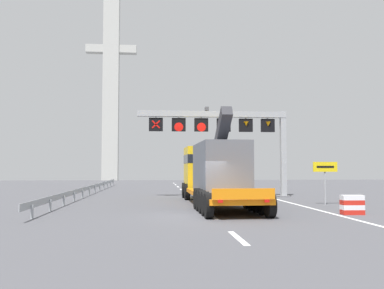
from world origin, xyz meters
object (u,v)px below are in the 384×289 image
(exit_sign_yellow, at_px, (325,172))
(overhead_lane_gantry, at_px, (229,127))
(heavy_haul_truck_orange, at_px, (213,171))
(crash_barrier_striped, at_px, (352,205))
(bridge_pylon_distant, at_px, (111,72))

(exit_sign_yellow, bearing_deg, overhead_lane_gantry, 123.71)
(heavy_haul_truck_orange, xyz_separation_m, exit_sign_yellow, (6.55, -1.25, -0.07))
(crash_barrier_striped, xyz_separation_m, bridge_pylon_distant, (-17.26, 56.05, 18.94))
(heavy_haul_truck_orange, height_order, bridge_pylon_distant, bridge_pylon_distant)
(crash_barrier_striped, bearing_deg, exit_sign_yellow, 80.24)
(exit_sign_yellow, bearing_deg, heavy_haul_truck_orange, 169.18)
(exit_sign_yellow, bearing_deg, crash_barrier_striped, -99.76)
(bridge_pylon_distant, bearing_deg, crash_barrier_striped, -72.89)
(heavy_haul_truck_orange, distance_m, bridge_pylon_distant, 53.87)
(heavy_haul_truck_orange, bearing_deg, crash_barrier_striped, -48.56)
(crash_barrier_striped, bearing_deg, bridge_pylon_distant, 107.11)
(heavy_haul_truck_orange, bearing_deg, exit_sign_yellow, -10.82)
(crash_barrier_striped, bearing_deg, overhead_lane_gantry, 106.99)
(overhead_lane_gantry, bearing_deg, heavy_haul_truck_orange, -109.80)
(exit_sign_yellow, bearing_deg, bridge_pylon_distant, 109.62)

